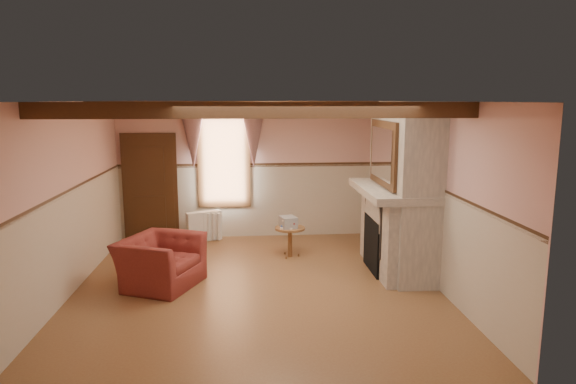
{
  "coord_description": "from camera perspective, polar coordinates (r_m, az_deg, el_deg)",
  "views": [
    {
      "loc": [
        -0.13,
        -7.51,
        2.83
      ],
      "look_at": [
        0.54,
        0.8,
        1.32
      ],
      "focal_mm": 32.0,
      "sensor_mm": 36.0,
      "label": 1
    }
  ],
  "objects": [
    {
      "name": "bowl",
      "position": [
        8.57,
        11.55,
        0.89
      ],
      "size": [
        0.38,
        0.38,
        0.09
      ],
      "primitive_type": "imported",
      "color": "brown",
      "rests_on": "mantel"
    },
    {
      "name": "overmantel_mirror",
      "position": [
        8.45,
        10.48,
        4.24
      ],
      "size": [
        0.06,
        1.44,
        1.04
      ],
      "primitive_type": "cube",
      "color": "silver",
      "rests_on": "fireplace"
    },
    {
      "name": "wall_back",
      "position": [
        10.61,
        -3.86,
        2.47
      ],
      "size": [
        5.5,
        0.02,
        2.8
      ],
      "primitive_type": "cube",
      "color": "#D49D93",
      "rests_on": "floor"
    },
    {
      "name": "jar_yellow",
      "position": [
        8.41,
        11.86,
        0.8
      ],
      "size": [
        0.06,
        0.06,
        0.12
      ],
      "primitive_type": "cylinder",
      "color": "gold",
      "rests_on": "mantel"
    },
    {
      "name": "book_stack",
      "position": [
        9.27,
        0.02,
        -3.36
      ],
      "size": [
        0.34,
        0.38,
        0.2
      ],
      "primitive_type": "cube",
      "rotation": [
        0.0,
        0.0,
        0.27
      ],
      "color": "#B7AD8C",
      "rests_on": "side_table"
    },
    {
      "name": "firebox",
      "position": [
        8.72,
        9.77,
        -5.75
      ],
      "size": [
        0.2,
        0.95,
        0.9
      ],
      "primitive_type": "cube",
      "color": "black",
      "rests_on": "floor"
    },
    {
      "name": "window_drapes",
      "position": [
        10.42,
        -7.23,
        6.97
      ],
      "size": [
        1.3,
        0.14,
        1.4
      ],
      "primitive_type": "cube",
      "color": "gray",
      "rests_on": "wall_back"
    },
    {
      "name": "armchair",
      "position": [
        8.16,
        -13.99,
        -7.53
      ],
      "size": [
        1.4,
        1.48,
        0.76
      ],
      "primitive_type": "imported",
      "rotation": [
        0.0,
        0.0,
        1.17
      ],
      "color": "maroon",
      "rests_on": "floor"
    },
    {
      "name": "oil_lamp",
      "position": [
        9.03,
        10.7,
        1.98
      ],
      "size": [
        0.11,
        0.11,
        0.28
      ],
      "primitive_type": "cylinder",
      "color": "#B68B33",
      "rests_on": "mantel"
    },
    {
      "name": "mantel_clock",
      "position": [
        9.06,
        10.66,
        1.76
      ],
      "size": [
        0.14,
        0.24,
        0.2
      ],
      "primitive_type": "cube",
      "color": "black",
      "rests_on": "mantel"
    },
    {
      "name": "fireplace",
      "position": [
        8.62,
        12.7,
        0.45
      ],
      "size": [
        0.85,
        2.0,
        2.8
      ],
      "primitive_type": "cube",
      "color": "gray",
      "rests_on": "floor"
    },
    {
      "name": "floor",
      "position": [
        8.03,
        -3.44,
        -10.41
      ],
      "size": [
        5.5,
        6.0,
        0.01
      ],
      "primitive_type": "cube",
      "color": "brown",
      "rests_on": "ground"
    },
    {
      "name": "radiator",
      "position": [
        10.56,
        -9.31,
        -3.76
      ],
      "size": [
        0.71,
        0.45,
        0.6
      ],
      "primitive_type": "cube",
      "rotation": [
        0.0,
        0.0,
        0.41
      ],
      "color": "white",
      "rests_on": "floor"
    },
    {
      "name": "wall_right",
      "position": [
        8.17,
        16.12,
        -0.23
      ],
      "size": [
        0.02,
        6.0,
        2.8
      ],
      "primitive_type": "cube",
      "color": "#D49D93",
      "rests_on": "floor"
    },
    {
      "name": "mantel",
      "position": [
        8.58,
        11.54,
        0.17
      ],
      "size": [
        1.05,
        2.05,
        0.12
      ],
      "primitive_type": "cube",
      "color": "gray",
      "rests_on": "fireplace"
    },
    {
      "name": "candle_red",
      "position": [
        7.8,
        13.2,
        0.16
      ],
      "size": [
        0.06,
        0.06,
        0.16
      ],
      "primitive_type": "cylinder",
      "color": "#A62414",
      "rests_on": "mantel"
    },
    {
      "name": "door",
      "position": [
        10.78,
        -15.06,
        0.39
      ],
      "size": [
        1.1,
        0.1,
        2.1
      ],
      "primitive_type": "cube",
      "color": "black",
      "rests_on": "floor"
    },
    {
      "name": "wainscot",
      "position": [
        7.8,
        -3.5,
        -5.24
      ],
      "size": [
        5.5,
        6.0,
        1.5
      ],
      "primitive_type": null,
      "color": "#C3B39D",
      "rests_on": "floor"
    },
    {
      "name": "chair_rail",
      "position": [
        7.63,
        -3.56,
        0.2
      ],
      "size": [
        5.5,
        6.0,
        0.08
      ],
      "primitive_type": null,
      "color": "black",
      "rests_on": "wainscot"
    },
    {
      "name": "ceiling",
      "position": [
        7.51,
        -3.67,
        10.0
      ],
      "size": [
        5.5,
        6.0,
        0.01
      ],
      "primitive_type": "cube",
      "color": "silver",
      "rests_on": "wall_back"
    },
    {
      "name": "side_table",
      "position": [
        9.37,
        0.22,
        -5.57
      ],
      "size": [
        0.68,
        0.68,
        0.55
      ],
      "primitive_type": "cylinder",
      "rotation": [
        0.0,
        0.0,
        -0.29
      ],
      "color": "brown",
      "rests_on": "floor"
    },
    {
      "name": "wall_front",
      "position": [
        4.73,
        -2.85,
        -7.32
      ],
      "size": [
        5.5,
        0.02,
        2.8
      ],
      "primitive_type": "cube",
      "color": "#D49D93",
      "rests_on": "floor"
    },
    {
      "name": "ceiling_beam_back",
      "position": [
        8.71,
        -3.8,
        9.37
      ],
      "size": [
        5.5,
        0.18,
        0.2
      ],
      "primitive_type": "cube",
      "color": "black",
      "rests_on": "ceiling"
    },
    {
      "name": "ceiling_beam_front",
      "position": [
        6.32,
        -3.47,
        9.06
      ],
      "size": [
        5.5,
        0.18,
        0.2
      ],
      "primitive_type": "cube",
      "color": "black",
      "rests_on": "ceiling"
    },
    {
      "name": "window",
      "position": [
        10.56,
        -7.13,
        3.75
      ],
      "size": [
        1.06,
        0.08,
        2.02
      ],
      "primitive_type": "cube",
      "color": "white",
      "rests_on": "wall_back"
    },
    {
      "name": "wall_left",
      "position": [
        8.08,
        -23.43,
        -0.79
      ],
      "size": [
        0.02,
        6.0,
        2.8
      ],
      "primitive_type": "cube",
      "color": "#D49D93",
      "rests_on": "floor"
    }
  ]
}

